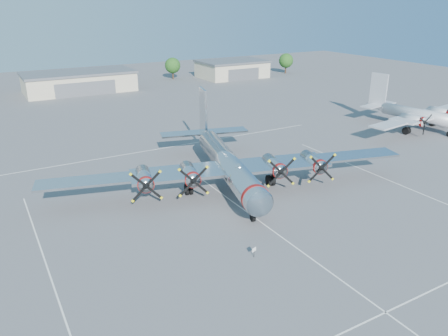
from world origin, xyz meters
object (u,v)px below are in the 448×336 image
hangar_center (79,81)px  tree_east (173,66)px  tree_far_east (286,61)px  main_bomber_b29 (226,184)px  twin_engine_east (414,129)px  info_placard (254,251)px  hangar_east (232,69)px

hangar_center → tree_east: tree_east is taller
tree_far_east → main_bomber_b29: (-65.89, -73.47, -4.22)m
tree_far_east → main_bomber_b29: size_ratio=0.14×
main_bomber_b29 → twin_engine_east: main_bomber_b29 is taller
tree_east → info_placard: tree_east is taller
tree_far_east → twin_engine_east: size_ratio=0.22×
hangar_center → tree_far_east: tree_far_east is taller
tree_far_east → main_bomber_b29: tree_far_east is taller
tree_east → hangar_east: bearing=-18.5°
hangar_center → tree_far_east: size_ratio=4.31×
hangar_center → tree_east: (30.00, 6.04, 1.51)m
hangar_east → tree_far_east: 20.15m
tree_far_east → twin_engine_east: tree_far_east is taller
tree_far_east → twin_engine_east: 71.14m
tree_east → main_bomber_b29: 86.22m
hangar_east → tree_east: size_ratio=3.10×
hangar_east → tree_east: bearing=161.5°
hangar_center → main_bomber_b29: hangar_center is taller
hangar_center → hangar_east: 48.00m
hangar_center → twin_engine_east: size_ratio=0.96×
tree_far_east → main_bomber_b29: bearing=-131.9°
tree_east → twin_engine_east: bearing=-77.4°
hangar_east → twin_engine_east: bearing=-90.8°
hangar_east → tree_far_east: tree_far_east is taller
hangar_east → twin_engine_east: (-1.03, -69.79, -2.71)m
tree_east → twin_engine_east: size_ratio=0.22×
hangar_center → hangar_east: (48.00, 0.00, 0.00)m
tree_far_east → tree_east: bearing=168.1°
tree_far_east → hangar_east: bearing=174.4°
tree_east → tree_far_east: (38.00, -8.00, 0.00)m
info_placard → tree_east: bearing=52.8°
tree_east → twin_engine_east: (16.97, -75.83, -4.22)m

